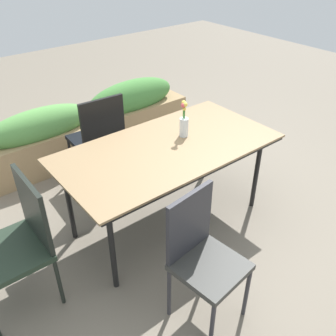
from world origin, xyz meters
The scene contains 7 objects.
ground_plane centered at (0.00, 0.00, 0.00)m, with size 12.00×12.00×0.00m, color #756B5B.
dining_table centered at (-0.03, 0.03, 0.72)m, with size 1.78×0.93×0.77m.
chair_near_left centered at (-0.44, -0.81, 0.54)m, with size 0.44×0.44×0.94m.
chair_end_left centered at (-1.29, 0.03, 0.52)m, with size 0.48×0.48×0.94m.
chair_far_side centered at (-0.20, 0.87, 0.56)m, with size 0.47×0.47×0.98m.
flower_vase centered at (0.18, 0.09, 0.89)m, with size 0.07×0.07×0.31m.
planter_box centered at (0.05, 1.51, 0.35)m, with size 2.51×0.36×0.75m.
Camera 1 is at (-1.62, -1.96, 2.24)m, focal length 39.57 mm.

